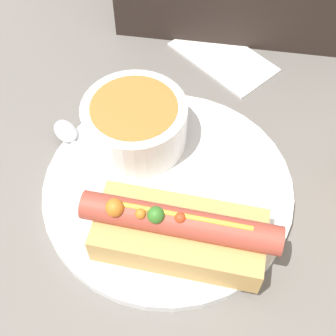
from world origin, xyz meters
name	(u,v)px	position (x,y,z in m)	size (l,w,h in m)	color
ground_plane	(168,191)	(0.00, 0.00, 0.00)	(4.00, 4.00, 0.00)	slate
dinner_plate	(168,188)	(0.00, 0.00, 0.01)	(0.28, 0.28, 0.01)	white
hot_dog	(179,231)	(0.02, -0.07, 0.04)	(0.20, 0.08, 0.07)	tan
soup_bowl	(135,122)	(-0.05, 0.06, 0.04)	(0.12, 0.12, 0.06)	white
spoon	(75,145)	(-0.12, 0.04, 0.02)	(0.13, 0.14, 0.01)	#B7B7BC
napkin	(223,56)	(0.04, 0.23, 0.00)	(0.16, 0.15, 0.01)	white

